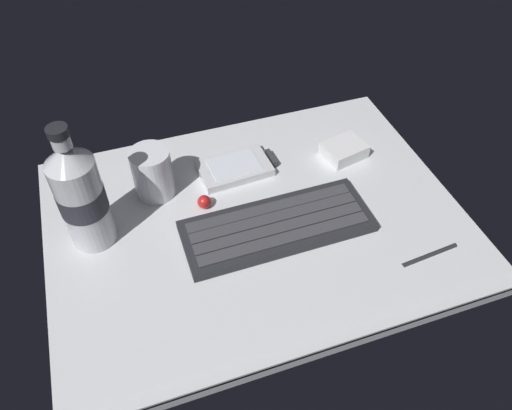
# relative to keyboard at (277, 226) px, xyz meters

# --- Properties ---
(ground_plane) EXTENTS (0.64, 0.48, 0.03)m
(ground_plane) POSITION_rel_keyboard_xyz_m (-0.02, 0.03, -0.02)
(ground_plane) COLOR silver
(keyboard) EXTENTS (0.29, 0.11, 0.02)m
(keyboard) POSITION_rel_keyboard_xyz_m (0.00, 0.00, 0.00)
(keyboard) COLOR #232328
(keyboard) RESTS_ON ground_plane
(handheld_device) EXTENTS (0.13, 0.08, 0.02)m
(handheld_device) POSITION_rel_keyboard_xyz_m (-0.02, 0.15, -0.00)
(handheld_device) COLOR silver
(handheld_device) RESTS_ON ground_plane
(juice_cup) EXTENTS (0.06, 0.06, 0.09)m
(juice_cup) POSITION_rel_keyboard_xyz_m (-0.16, 0.14, 0.03)
(juice_cup) COLOR silver
(juice_cup) RESTS_ON ground_plane
(water_bottle) EXTENTS (0.07, 0.07, 0.21)m
(water_bottle) POSITION_rel_keyboard_xyz_m (-0.27, 0.07, 0.08)
(water_bottle) COLOR silver
(water_bottle) RESTS_ON ground_plane
(charger_block) EXTENTS (0.08, 0.07, 0.02)m
(charger_block) POSITION_rel_keyboard_xyz_m (0.17, 0.12, 0.00)
(charger_block) COLOR white
(charger_block) RESTS_ON ground_plane
(trackball_mouse) EXTENTS (0.02, 0.02, 0.02)m
(trackball_mouse) POSITION_rel_keyboard_xyz_m (-0.09, 0.08, 0.00)
(trackball_mouse) COLOR red
(trackball_mouse) RESTS_ON ground_plane
(stylus_pen) EXTENTS (0.10, 0.02, 0.01)m
(stylus_pen) POSITION_rel_keyboard_xyz_m (0.20, -0.12, -0.00)
(stylus_pen) COLOR #26262B
(stylus_pen) RESTS_ON ground_plane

